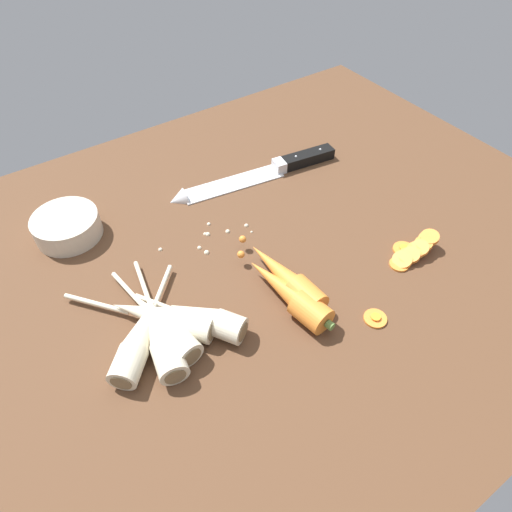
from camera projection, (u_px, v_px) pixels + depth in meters
ground_plane at (249, 263)px, 75.45cm from camera, size 120.00×90.00×4.00cm
chefs_knife at (253, 176)px, 87.56cm from camera, size 34.82×8.43×4.18cm
whole_carrot at (286, 278)px, 67.83cm from camera, size 4.98×19.45×4.20cm
whole_carrot_second at (290, 293)px, 65.84cm from camera, size 6.40×19.32×4.20cm
parsnip_front at (160, 333)px, 61.32cm from camera, size 6.48×22.16×4.00cm
parsnip_mid_left at (162, 318)px, 63.04cm from camera, size 16.42×19.63×4.00cm
parsnip_mid_right at (206, 318)px, 62.93cm from camera, size 11.28×16.05×4.00cm
parsnip_back at (139, 338)px, 60.75cm from camera, size 15.94×16.51×4.00cm
parsnip_outer at (163, 326)px, 62.11cm from camera, size 5.69×20.57×4.00cm
carrot_slice_stack at (415, 251)px, 72.85cm from camera, size 9.83×3.36×3.45cm
carrot_slice_stray_near at (375, 318)px, 64.98cm from camera, size 3.37×3.37×0.70cm
carrot_slice_stray_mid at (404, 249)px, 74.44cm from camera, size 3.65×3.65×0.70cm
prep_bowl at (67, 226)px, 75.65cm from camera, size 11.00×11.00×4.00cm
mince_crumbs at (210, 237)px, 76.33cm from camera, size 15.72×6.53×0.88cm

